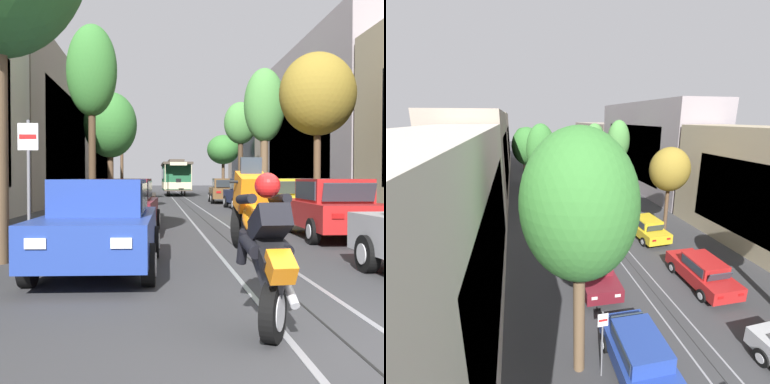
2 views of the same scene
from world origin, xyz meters
The scene contains 22 objects.
ground_plane centered at (0.00, 25.10, 0.00)m, with size 160.00×160.00×0.00m, color #38383A.
trolley_track_rails centered at (0.00, 29.38, 0.00)m, with size 1.14×70.75×0.01m.
building_facade_left centered at (-10.13, 30.91, 4.59)m, with size 6.00×62.45×9.55m.
building_facade_right centered at (10.25, 30.58, 4.51)m, with size 5.85×62.45×10.53m.
parked_car_blue_near_left centered at (-2.79, 4.23, 0.80)m, with size 2.08×4.39×1.58m.
parked_car_maroon_second_left centered at (-2.77, 9.88, 0.80)m, with size 2.14×4.42×1.58m.
parked_car_brown_mid_left centered at (-2.77, 15.02, 0.80)m, with size 2.02×4.37×1.58m.
parked_car_red_second_right centered at (2.83, 8.52, 0.80)m, with size 2.05×4.38×1.58m.
parked_car_yellow_mid_right centered at (2.68, 14.73, 0.80)m, with size 2.13×4.42×1.58m.
parked_car_navy_fourth_right centered at (2.85, 21.25, 0.80)m, with size 2.06×4.39×1.58m.
parked_car_brown_fifth_right centered at (2.61, 27.92, 0.80)m, with size 2.14×4.42×1.58m.
street_tree_kerb_left_near centered at (-4.80, 5.05, 6.17)m, with size 3.60×3.82×8.58m.
street_tree_kerb_left_second centered at (-4.65, 17.96, 6.23)m, with size 2.22×1.88×8.36m.
street_tree_kerb_left_mid centered at (-5.06, 31.50, 5.33)m, with size 3.76×3.69×7.68m.
street_tree_kerb_left_fourth centered at (-5.14, 44.81, 5.70)m, with size 2.37×1.97×7.14m.
street_tree_kerb_right_second centered at (4.69, 15.47, 4.97)m, with size 3.10×2.71×6.68m.
street_tree_kerb_right_mid centered at (4.98, 26.86, 6.04)m, with size 2.60×2.21×8.51m.
street_tree_kerb_right_fourth centered at (5.20, 37.18, 6.05)m, with size 2.77×2.26×7.94m.
street_tree_kerb_right_far centered at (5.22, 48.21, 4.58)m, with size 3.41×3.65×6.14m.
cable_car_trolley centered at (0.00, 42.83, 1.66)m, with size 2.67×9.15×3.28m.
pedestrian_on_left_pavement centered at (-5.99, 23.03, 0.88)m, with size 0.55×0.30×1.57m.
street_sign_post centered at (-4.11, 4.56, 1.64)m, with size 0.36×0.07×2.64m.
Camera 2 is at (-6.60, -2.54, 8.77)m, focal length 25.37 mm.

